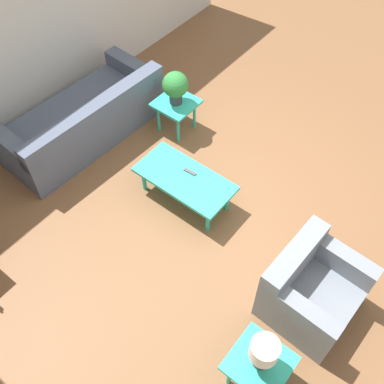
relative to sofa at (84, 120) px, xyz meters
name	(u,v)px	position (x,y,z in m)	size (l,w,h in m)	color
ground_plane	(230,212)	(-2.27, -0.17, -0.28)	(14.00, 14.00, 0.00)	brown
wall_right	(33,20)	(0.79, -0.17, 1.07)	(0.12, 7.20, 2.70)	silver
sofa	(84,120)	(0.00, 0.00, 0.00)	(1.06, 2.23, 0.74)	#4C566B
armchair	(310,290)	(-3.55, 0.31, 0.04)	(0.84, 0.91, 0.80)	slate
coffee_table	(185,180)	(-1.72, 0.01, 0.06)	(1.17, 0.57, 0.39)	#2DB79E
side_table_plant	(176,106)	(-0.86, -0.87, 0.11)	(0.51, 0.51, 0.47)	#2DB79E
side_table_lamp	(259,365)	(-3.56, 1.25, 0.11)	(0.51, 0.51, 0.47)	#2DB79E
potted_plant	(175,86)	(-0.86, -0.87, 0.45)	(0.33, 0.33, 0.45)	#333338
table_lamp	(264,352)	(-3.56, 1.25, 0.44)	(0.24, 0.24, 0.40)	#333333
remote_control	(190,172)	(-1.72, -0.09, 0.12)	(0.16, 0.05, 0.02)	#4C4C51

